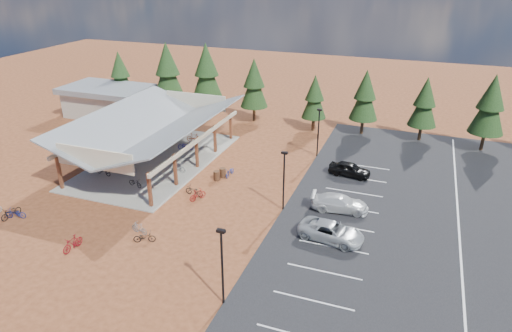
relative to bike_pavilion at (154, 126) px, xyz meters
name	(u,v)px	position (x,y,z in m)	size (l,w,h in m)	color
ground	(218,210)	(10.00, -7.00, -3.82)	(140.00, 140.00, 0.00)	#5C2D18
asphalt_lot	(459,234)	(28.50, -4.00, -3.80)	(27.00, 44.00, 0.04)	black
concrete_pad	(157,161)	(0.00, 0.00, -3.77)	(10.60, 18.60, 0.10)	gray
bike_pavilion	(154,126)	(0.00, 0.00, 0.00)	(11.65, 19.40, 4.97)	#572318
outbuilding	(108,100)	(-14.00, 11.00, -1.80)	(11.00, 7.00, 3.90)	#ADA593
lamp_post_0	(222,262)	(15.00, -17.00, -0.85)	(0.50, 0.25, 5.14)	black
lamp_post_1	(284,177)	(15.00, -5.00, -0.85)	(0.50, 0.25, 5.14)	black
lamp_post_2	(318,129)	(15.00, 7.00, -0.85)	(0.50, 0.25, 5.14)	black
trash_bin_0	(217,176)	(7.56, -1.86, -3.37)	(0.60, 0.60, 0.90)	#442918
trash_bin_1	(223,173)	(7.81, -1.08, -3.37)	(0.60, 0.60, 0.90)	#442918
pine_0	(120,74)	(-14.36, 14.77, 0.90)	(3.32, 3.32, 7.74)	#382314
pine_1	(168,71)	(-6.70, 14.38, 1.96)	(4.06, 4.06, 9.46)	#382314
pine_2	(207,72)	(-1.89, 15.90, 1.90)	(4.02, 4.02, 9.37)	#382314
pine_3	(254,83)	(4.79, 15.46, 1.05)	(3.43, 3.43, 7.99)	#382314
pine_4	(315,97)	(12.68, 14.61, 0.31)	(2.91, 2.91, 6.77)	#382314
pine_5	(365,95)	(18.35, 15.49, 0.83)	(3.28, 3.28, 7.63)	#382314
pine_6	(425,102)	(24.85, 15.65, 0.63)	(3.13, 3.13, 7.29)	#382314
pine_7	(491,105)	(31.25, 14.77, 1.26)	(3.57, 3.57, 8.32)	#382314
bike_0	(103,170)	(-2.90, -4.77, -3.24)	(0.65, 1.85, 0.97)	black
bike_1	(130,167)	(-0.89, -3.33, -3.19)	(0.51, 1.79, 1.08)	gray
bike_2	(146,149)	(-2.20, 1.49, -3.31)	(0.55, 1.58, 0.83)	#174A88
bike_3	(177,133)	(-1.28, 6.52, -3.19)	(0.50, 1.77, 1.06)	maroon
bike_4	(135,183)	(1.35, -5.84, -3.33)	(0.53, 1.51, 0.79)	black
bike_5	(178,167)	(3.43, -1.67, -3.20)	(0.49, 1.73, 1.04)	gray
bike_6	(186,146)	(1.34, 3.64, -3.28)	(0.58, 1.67, 0.88)	#12128F
bike_7	(194,137)	(1.08, 6.08, -3.23)	(0.46, 1.64, 0.99)	#942909
bike_8	(11,212)	(-4.88, -13.76, -3.35)	(0.63, 1.82, 0.95)	black
bike_10	(16,213)	(-4.47, -13.72, -3.39)	(0.57, 1.65, 0.87)	navy
bike_11	(73,243)	(2.78, -15.65, -3.28)	(0.51, 1.80, 1.08)	maroon
bike_12	(144,237)	(6.99, -13.07, -3.40)	(0.56, 1.60, 0.84)	black
bike_13	(139,228)	(5.98, -12.20, -3.37)	(0.42, 1.50, 0.90)	gray
bike_14	(230,172)	(8.38, -0.64, -3.40)	(0.57, 1.62, 0.85)	navy
bike_15	(198,195)	(7.67, -5.95, -3.33)	(0.47, 1.65, 0.99)	maroon
bike_16	(194,191)	(7.02, -5.37, -3.36)	(0.61, 1.76, 0.93)	black
car_2	(331,232)	(19.62, -8.08, -3.12)	(2.21, 4.80, 1.33)	#A6ABAE
car_3	(340,203)	(19.38, -3.60, -3.12)	(1.87, 4.61, 1.34)	silver
car_4	(350,169)	(19.00, 3.31, -3.12)	(1.57, 3.91, 1.33)	black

